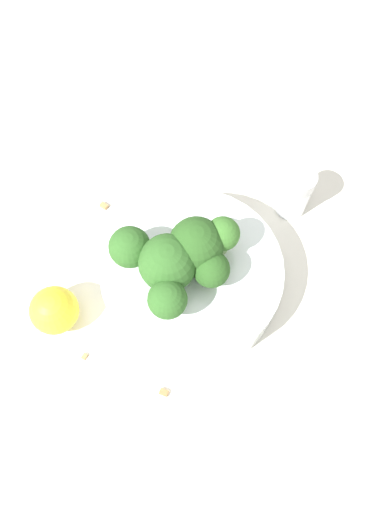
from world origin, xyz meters
TOP-DOWN VIEW (x-y plane):
  - ground_plane at (0.00, 0.00)m, footprint 3.00×3.00m
  - bowl at (0.00, 0.00)m, footprint 0.19×0.19m
  - broccoli_floret_0 at (0.01, 0.01)m, footprint 0.06×0.06m
  - broccoli_floret_1 at (0.04, 0.01)m, footprint 0.03×0.03m
  - broccoli_floret_2 at (-0.06, 0.03)m, footprint 0.04×0.04m
  - broccoli_floret_3 at (-0.02, 0.00)m, footprint 0.06×0.06m
  - broccoli_floret_4 at (-0.04, -0.04)m, footprint 0.04×0.04m
  - broccoli_floret_5 at (0.01, -0.02)m, footprint 0.04×0.04m
  - pepper_shaker at (0.14, 0.06)m, footprint 0.04×0.04m
  - lemon_wedge at (-0.15, 0.01)m, footprint 0.05×0.05m
  - almond_crumb_0 at (-0.13, -0.04)m, footprint 0.01×0.01m
  - almond_crumb_1 at (-0.07, 0.13)m, footprint 0.01×0.01m
  - almond_crumb_2 at (0.08, 0.07)m, footprint 0.01×0.01m
  - almond_crumb_3 at (-0.06, -0.10)m, footprint 0.01×0.01m

SIDE VIEW (x-z plane):
  - ground_plane at x=0.00m, z-range 0.00..0.00m
  - almond_crumb_0 at x=-0.13m, z-range 0.00..0.01m
  - almond_crumb_3 at x=-0.06m, z-range 0.00..0.01m
  - almond_crumb_1 at x=-0.07m, z-range 0.00..0.01m
  - almond_crumb_2 at x=0.08m, z-range 0.00..0.01m
  - bowl at x=0.00m, z-range 0.00..0.05m
  - lemon_wedge at x=-0.15m, z-range 0.00..0.05m
  - pepper_shaker at x=0.14m, z-range 0.00..0.07m
  - broccoli_floret_5 at x=0.01m, z-range 0.05..0.10m
  - broccoli_floret_2 at x=-0.06m, z-range 0.05..0.10m
  - broccoli_floret_4 at x=-0.04m, z-range 0.06..0.11m
  - broccoli_floret_3 at x=-0.02m, z-range 0.05..0.11m
  - broccoli_floret_1 at x=0.04m, z-range 0.06..0.11m
  - broccoli_floret_0 at x=0.01m, z-range 0.05..0.11m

